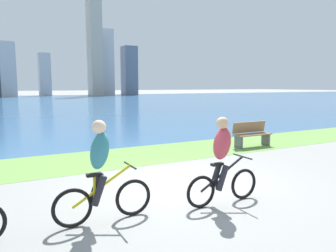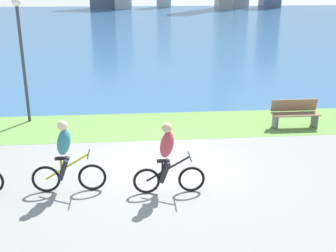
# 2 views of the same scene
# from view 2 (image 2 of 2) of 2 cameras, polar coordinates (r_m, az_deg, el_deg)

# --- Properties ---
(ground_plane) EXTENTS (300.00, 300.00, 0.00)m
(ground_plane) POSITION_cam_2_polar(r_m,az_deg,el_deg) (10.67, -1.20, -5.66)
(ground_plane) COLOR gray
(grass_strip_bayside) EXTENTS (120.00, 2.74, 0.01)m
(grass_strip_bayside) POSITION_cam_2_polar(r_m,az_deg,el_deg) (13.71, -2.17, 0.08)
(grass_strip_bayside) COLOR #6B9947
(grass_strip_bayside) RESTS_ON ground
(bay_water_surface) EXTENTS (300.00, 68.88, 0.00)m
(bay_water_surface) POSITION_cam_2_polar(r_m,az_deg,el_deg) (48.97, -4.52, 13.79)
(bay_water_surface) COLOR #386693
(bay_water_surface) RESTS_ON ground
(cyclist_lead) EXTENTS (1.60, 0.52, 1.64)m
(cyclist_lead) POSITION_cam_2_polar(r_m,az_deg,el_deg) (9.12, -0.07, -4.42)
(cyclist_lead) COLOR black
(cyclist_lead) RESTS_ON ground
(cyclist_trailing) EXTENTS (1.65, 0.52, 1.67)m
(cyclist_trailing) POSITION_cam_2_polar(r_m,az_deg,el_deg) (9.45, -13.74, -4.10)
(cyclist_trailing) COLOR black
(cyclist_trailing) RESTS_ON ground
(bench_near_path) EXTENTS (1.50, 0.47, 0.90)m
(bench_near_path) POSITION_cam_2_polar(r_m,az_deg,el_deg) (14.04, 16.89, 1.62)
(bench_near_path) COLOR olive
(bench_near_path) RESTS_ON ground
(lamppost_tall) EXTENTS (0.28, 0.28, 4.01)m
(lamppost_tall) POSITION_cam_2_polar(r_m,az_deg,el_deg) (14.34, -19.38, 10.62)
(lamppost_tall) COLOR #38383D
(lamppost_tall) RESTS_ON ground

